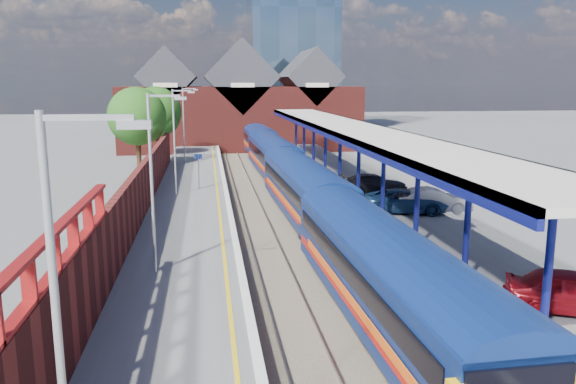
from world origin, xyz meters
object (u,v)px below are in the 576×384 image
object	(u,v)px
lamp_post_c	(176,135)
parked_car_silver	(433,200)
lamp_post_b	(155,173)
parked_car_red	(573,291)
platform_sign	(199,165)
parked_car_blue	(406,201)
lamp_post_a	(67,325)
lamp_post_d	(185,120)
parked_car_dark	(374,184)
train	(285,167)

from	to	relation	value
lamp_post_c	parked_car_silver	xyz separation A→B (m)	(14.86, -7.53, -3.28)
lamp_post_b	parked_car_red	xyz separation A→B (m)	(13.65, -6.00, -3.28)
lamp_post_c	platform_sign	world-z (taller)	lamp_post_c
lamp_post_b	parked_car_blue	distance (m)	16.27
platform_sign	lamp_post_a	bearing A→B (deg)	-92.44
lamp_post_a	lamp_post_d	distance (m)	46.00
platform_sign	parked_car_red	xyz separation A→B (m)	(12.29, -24.00, -0.98)
lamp_post_d	parked_car_dark	distance (m)	22.19
lamp_post_a	platform_sign	bearing A→B (deg)	87.56
train	lamp_post_d	bearing A→B (deg)	123.70
parked_car_silver	parked_car_dark	distance (m)	6.20
train	parked_car_red	distance (m)	26.86
lamp_post_b	platform_sign	world-z (taller)	lamp_post_b
train	lamp_post_b	xyz separation A→B (m)	(-7.86, -20.22, 2.87)
platform_sign	parked_car_blue	distance (m)	15.17
parked_car_red	parked_car_blue	distance (m)	14.73
parked_car_blue	parked_car_dark	bearing A→B (deg)	15.30
lamp_post_d	platform_sign	world-z (taller)	lamp_post_d
lamp_post_c	lamp_post_d	world-z (taller)	same
lamp_post_a	lamp_post_b	bearing A→B (deg)	90.00
lamp_post_a	parked_car_blue	bearing A→B (deg)	59.62
parked_car_dark	parked_car_blue	distance (m)	5.70
parked_car_red	parked_car_silver	xyz separation A→B (m)	(1.21, 14.47, -0.00)
lamp_post_a	parked_car_dark	bearing A→B (deg)	65.20
parked_car_dark	lamp_post_c	bearing A→B (deg)	80.94
lamp_post_d	parked_car_red	world-z (taller)	lamp_post_d
lamp_post_c	train	bearing A→B (deg)	28.26
lamp_post_a	parked_car_silver	world-z (taller)	lamp_post_a
lamp_post_b	parked_car_silver	xyz separation A→B (m)	(14.86, 8.47, -3.28)
train	parked_car_silver	xyz separation A→B (m)	(7.01, -11.75, -0.41)
lamp_post_a	parked_car_dark	size ratio (longest dim) A/B	1.51
train	parked_car_red	world-z (taller)	train
lamp_post_b	lamp_post_d	distance (m)	32.00
parked_car_dark	parked_car_blue	world-z (taller)	parked_car_dark
lamp_post_d	platform_sign	bearing A→B (deg)	-84.44
lamp_post_d	parked_car_silver	size ratio (longest dim) A/B	1.62
platform_sign	parked_car_red	distance (m)	26.98
lamp_post_a	lamp_post_c	bearing A→B (deg)	90.00
lamp_post_a	parked_car_silver	size ratio (longest dim) A/B	1.62
lamp_post_a	lamp_post_c	xyz separation A→B (m)	(0.00, 30.00, 0.00)
train	lamp_post_a	bearing A→B (deg)	-102.93
platform_sign	parked_car_silver	world-z (taller)	platform_sign
lamp_post_a	parked_car_dark	xyz separation A→B (m)	(13.13, 28.43, -3.32)
parked_car_silver	platform_sign	bearing A→B (deg)	61.68
lamp_post_b	parked_car_dark	bearing A→B (deg)	47.69
lamp_post_c	parked_car_blue	distance (m)	15.54
parked_car_blue	lamp_post_c	bearing A→B (deg)	74.76
lamp_post_b	parked_car_silver	bearing A→B (deg)	29.69
lamp_post_b	parked_car_blue	xyz separation A→B (m)	(13.32, 8.73, -3.32)
train	platform_sign	world-z (taller)	platform_sign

